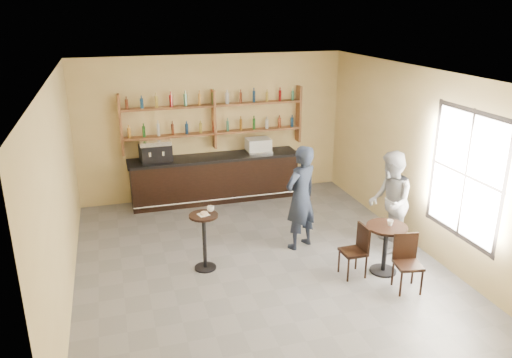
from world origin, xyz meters
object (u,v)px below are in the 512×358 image
object	(u,v)px
chair_west	(353,251)
patron_second	(390,202)
cafe_table	(385,249)
chair_south	(408,264)
bar_counter	(215,178)
man_main	(301,198)
espresso_machine	(155,151)
pedestal_table	(204,242)
pastry_case	(258,146)

from	to	relation	value
chair_west	patron_second	bearing A→B (deg)	122.14
cafe_table	chair_south	size ratio (longest dim) A/B	0.94
bar_counter	patron_second	size ratio (longest dim) A/B	2.08
chair_west	man_main	bearing A→B (deg)	-161.32
bar_counter	espresso_machine	distance (m)	1.48
espresso_machine	bar_counter	bearing A→B (deg)	-6.06
chair_west	bar_counter	bearing A→B (deg)	-161.65
pedestal_table	cafe_table	distance (m)	2.97
pedestal_table	pastry_case	bearing A→B (deg)	58.70
espresso_machine	man_main	size ratio (longest dim) A/B	0.34
bar_counter	pastry_case	xyz separation A→B (m)	(1.01, 0.00, 0.68)
cafe_table	chair_south	distance (m)	0.60
pastry_case	cafe_table	world-z (taller)	pastry_case
espresso_machine	chair_south	world-z (taller)	espresso_machine
pedestal_table	cafe_table	size ratio (longest dim) A/B	1.18
patron_second	cafe_table	bearing A→B (deg)	-8.94
chair_west	chair_south	xyz separation A→B (m)	(0.60, -0.65, 0.01)
man_main	chair_west	world-z (taller)	man_main
espresso_machine	chair_south	distance (m)	5.72
pastry_case	chair_south	size ratio (longest dim) A/B	0.61
man_main	chair_west	size ratio (longest dim) A/B	2.21
espresso_machine	pastry_case	world-z (taller)	espresso_machine
bar_counter	chair_west	world-z (taller)	bar_counter
pedestal_table	chair_south	size ratio (longest dim) A/B	1.10
chair_west	patron_second	size ratio (longest dim) A/B	0.47
espresso_machine	chair_south	bearing A→B (deg)	-60.45
cafe_table	chair_west	distance (m)	0.55
man_main	cafe_table	distance (m)	1.70
chair_west	pastry_case	bearing A→B (deg)	-175.55
bar_counter	chair_west	xyz separation A→B (m)	(1.42, -3.95, -0.08)
pedestal_table	patron_second	xyz separation A→B (m)	(3.28, -0.23, 0.42)
espresso_machine	cafe_table	bearing A→B (deg)	-57.02
pedestal_table	man_main	size ratio (longest dim) A/B	0.51
espresso_machine	patron_second	size ratio (longest dim) A/B	0.35
pedestal_table	chair_south	xyz separation A→B (m)	(2.86, -1.56, -0.04)
man_main	chair_south	world-z (taller)	man_main
pastry_case	cafe_table	bearing A→B (deg)	-79.40
espresso_machine	patron_second	bearing A→B (deg)	-47.43
bar_counter	cafe_table	world-z (taller)	bar_counter
pastry_case	cafe_table	distance (m)	4.19
chair_south	patron_second	distance (m)	1.47
bar_counter	chair_west	bearing A→B (deg)	-70.23
cafe_table	bar_counter	bearing A→B (deg)	116.21
pedestal_table	bar_counter	bearing A→B (deg)	74.63
bar_counter	patron_second	world-z (taller)	patron_second
man_main	chair_west	xyz separation A→B (m)	(0.45, -1.22, -0.52)
bar_counter	chair_south	bearing A→B (deg)	-66.30
chair_west	patron_second	world-z (taller)	patron_second
pastry_case	pedestal_table	world-z (taller)	pastry_case
pedestal_table	espresso_machine	bearing A→B (deg)	98.20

